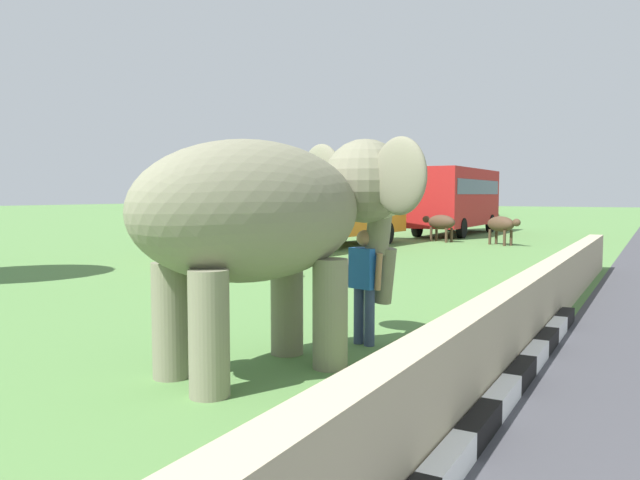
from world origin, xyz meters
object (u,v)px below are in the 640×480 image
Objects in this scene: cow_mid at (441,223)px; cow_near at (259,244)px; bus_orange at (323,196)px; cow_far at (501,225)px; bus_red at (456,196)px; elephant at (277,215)px; person_handler at (364,281)px.

cow_near is at bearing 178.34° from cow_mid.
bus_orange is 5.62× the size of cow_far.
bus_orange and bus_red have the same top height.
bus_red is (26.30, 5.59, 0.17)m from elephant.
cow_far is (20.26, 1.81, -1.04)m from elephant.
cow_near is 1.01× the size of cow_mid.
bus_orange is at bearing 151.69° from cow_mid.
bus_orange is 5.21× the size of cow_near.
person_handler is 15.90m from bus_orange.
cow_near is 13.88m from cow_mid.
elephant is 21.35m from cow_mid.
bus_red is at bearing 12.01° from elephant.
cow_far is (-6.05, -3.78, -1.21)m from bus_red.
cow_mid is at bearing 12.61° from elephant.
cow_near is (-19.37, -0.54, -1.21)m from bus_red.
elephant is 26.89m from bus_red.
bus_red is 4.96× the size of cow_far.
cow_near is at bearing -178.41° from bus_red.
cow_near is (5.35, 5.51, -0.06)m from person_handler.
cow_far is at bearing -49.22° from bus_orange.
bus_orange is 7.84m from cow_far.
bus_red is at bearing 32.01° from cow_far.
bus_orange is at bearing 17.59° from cow_near.
elephant is 2.27× the size of cow_far.
bus_orange is at bearing 30.87° from person_handler.
cow_mid is 2.89m from cow_far.
bus_red reaches higher than cow_far.
person_handler is 0.19× the size of bus_red.
person_handler is 19.89m from cow_mid.
person_handler is at bearing -173.06° from cow_far.
bus_red reaches higher than cow_near.
bus_red is 4.67× the size of cow_mid.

